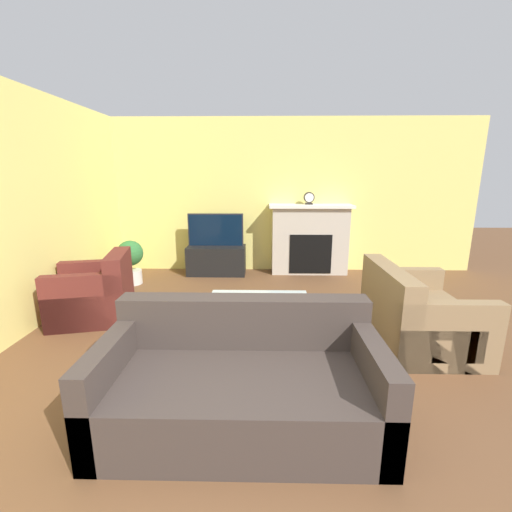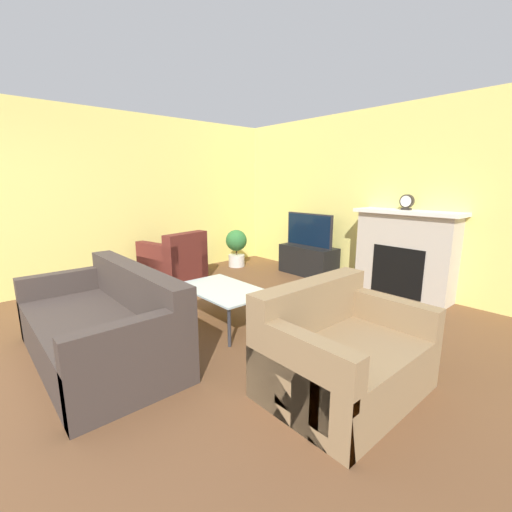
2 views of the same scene
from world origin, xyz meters
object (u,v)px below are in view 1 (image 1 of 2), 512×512
object	(u,v)px
potted_plant	(131,259)
coffee_table	(259,304)
mantel_clock	(309,198)
tv	(216,230)
armchair_by_window	(95,296)
couch_sectional	(242,384)
couch_loveseat	(416,316)

from	to	relation	value
potted_plant	coffee_table	bearing A→B (deg)	-41.21
coffee_table	mantel_clock	bearing A→B (deg)	71.84
mantel_clock	coffee_table	bearing A→B (deg)	-108.16
tv	coffee_table	world-z (taller)	tv
armchair_by_window	couch_sectional	bearing A→B (deg)	34.78
tv	couch_loveseat	bearing A→B (deg)	-45.75
tv	potted_plant	bearing A→B (deg)	-155.54
armchair_by_window	coffee_table	xyz separation A→B (m)	(2.01, -0.45, 0.09)
couch_sectional	armchair_by_window	world-z (taller)	same
couch_sectional	mantel_clock	bearing A→B (deg)	76.21
couch_loveseat	potted_plant	xyz separation A→B (m)	(-3.74, 1.91, 0.12)
couch_sectional	mantel_clock	size ratio (longest dim) A/B	9.01
potted_plant	couch_sectional	bearing A→B (deg)	-57.63
couch_loveseat	armchair_by_window	world-z (taller)	same
coffee_table	mantel_clock	distance (m)	2.84
mantel_clock	potted_plant	bearing A→B (deg)	-166.21
tv	coffee_table	size ratio (longest dim) A/B	0.88
couch_loveseat	mantel_clock	world-z (taller)	mantel_clock
armchair_by_window	potted_plant	distance (m)	1.38
potted_plant	mantel_clock	distance (m)	3.15
couch_sectional	tv	bearing A→B (deg)	100.32
armchair_by_window	mantel_clock	bearing A→B (deg)	113.70
tv	coffee_table	xyz separation A→B (m)	(0.78, -2.42, -0.41)
coffee_table	couch_loveseat	bearing A→B (deg)	-2.75
couch_loveseat	coffee_table	bearing A→B (deg)	87.25
couch_sectional	armchair_by_window	size ratio (longest dim) A/B	1.89
tv	mantel_clock	world-z (taller)	mantel_clock
potted_plant	mantel_clock	world-z (taller)	mantel_clock
tv	couch_loveseat	xyz separation A→B (m)	(2.43, -2.50, -0.50)
tv	coffee_table	bearing A→B (deg)	-72.05
mantel_clock	armchair_by_window	bearing A→B (deg)	-143.68
potted_plant	mantel_clock	bearing A→B (deg)	13.79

